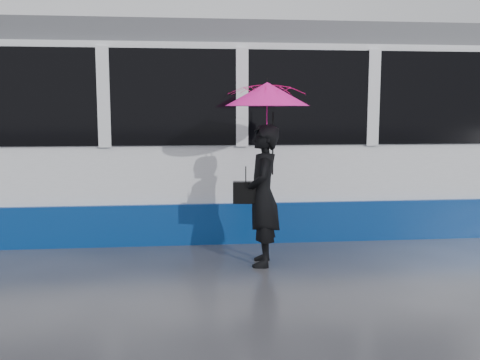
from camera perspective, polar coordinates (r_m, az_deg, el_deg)
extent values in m
plane|color=#2D2D32|center=(6.97, -10.76, -9.49)|extent=(90.00, 90.00, 0.00)
cube|color=#3F3D38|center=(8.68, -9.79, -6.02)|extent=(34.00, 0.07, 0.02)
cube|color=#3F3D38|center=(10.08, -9.25, -4.13)|extent=(34.00, 0.07, 0.02)
cube|color=white|center=(9.53, -22.11, 3.95)|extent=(24.00, 2.40, 2.95)
cube|color=navy|center=(9.67, -21.76, -3.25)|extent=(24.00, 2.56, 0.62)
cube|color=black|center=(9.52, -22.31, 8.01)|extent=(23.00, 2.48, 1.40)
cube|color=#4F5055|center=(9.59, -22.60, 13.84)|extent=(23.60, 2.20, 0.35)
imported|color=black|center=(6.93, 2.44, -1.68)|extent=(0.52, 0.72, 1.83)
imported|color=#F2145D|center=(6.85, 2.91, 6.74)|extent=(1.12, 1.14, 0.92)
cone|color=#F2145D|center=(6.85, 2.92, 9.14)|extent=(1.21, 1.21, 0.30)
cylinder|color=black|center=(6.86, 2.93, 10.57)|extent=(0.01, 0.01, 0.07)
cylinder|color=black|center=(6.90, 3.52, 3.89)|extent=(0.02, 0.02, 0.80)
cube|color=black|center=(6.91, 0.62, -1.32)|extent=(0.34, 0.18, 0.28)
cylinder|color=black|center=(6.88, 0.62, 0.58)|extent=(0.01, 0.01, 0.18)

